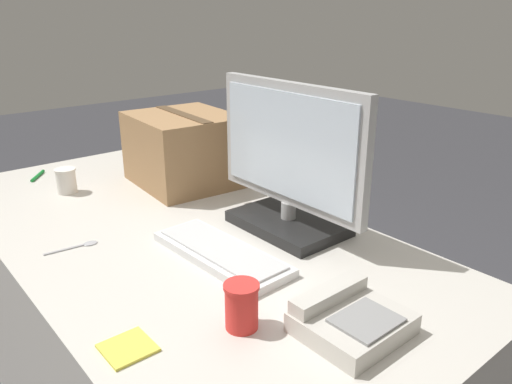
# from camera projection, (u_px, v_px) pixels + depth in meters

# --- Properties ---
(office_desk) EXTENTS (1.80, 0.90, 0.72)m
(office_desk) POSITION_uv_depth(u_px,v_px,m) (179.00, 329.00, 1.62)
(office_desk) COLOR beige
(office_desk) RESTS_ON ground_plane
(monitor) EXTENTS (0.55, 0.22, 0.43)m
(monitor) POSITION_uv_depth(u_px,v_px,m) (289.00, 168.00, 1.42)
(monitor) COLOR black
(monitor) RESTS_ON office_desk
(keyboard) EXTENTS (0.43, 0.17, 0.03)m
(keyboard) POSITION_uv_depth(u_px,v_px,m) (220.00, 253.00, 1.31)
(keyboard) COLOR silver
(keyboard) RESTS_ON office_desk
(desk_phone) EXTENTS (0.18, 0.21, 0.07)m
(desk_phone) POSITION_uv_depth(u_px,v_px,m) (350.00, 319.00, 1.01)
(desk_phone) COLOR beige
(desk_phone) RESTS_ON office_desk
(paper_cup_left) EXTENTS (0.07, 0.07, 0.09)m
(paper_cup_left) POSITION_uv_depth(u_px,v_px,m) (66.00, 181.00, 1.76)
(paper_cup_left) COLOR white
(paper_cup_left) RESTS_ON office_desk
(paper_cup_right) EXTENTS (0.07, 0.07, 0.10)m
(paper_cup_right) POSITION_uv_depth(u_px,v_px,m) (242.00, 306.00, 1.01)
(paper_cup_right) COLOR red
(paper_cup_right) RESTS_ON office_desk
(spoon) EXTENTS (0.03, 0.15, 0.00)m
(spoon) POSITION_uv_depth(u_px,v_px,m) (81.00, 245.00, 1.38)
(spoon) COLOR #B2B2B7
(spoon) RESTS_ON office_desk
(cardboard_box) EXTENTS (0.40, 0.37, 0.26)m
(cardboard_box) POSITION_uv_depth(u_px,v_px,m) (184.00, 149.00, 1.84)
(cardboard_box) COLOR #9E754C
(cardboard_box) RESTS_ON office_desk
(pen_marker) EXTENTS (0.10, 0.08, 0.01)m
(pen_marker) POSITION_uv_depth(u_px,v_px,m) (38.00, 176.00, 1.93)
(pen_marker) COLOR #198C33
(pen_marker) RESTS_ON office_desk
(sticky_note_pad) EXTENTS (0.09, 0.09, 0.01)m
(sticky_note_pad) POSITION_uv_depth(u_px,v_px,m) (128.00, 348.00, 0.96)
(sticky_note_pad) COLOR #E5DB4C
(sticky_note_pad) RESTS_ON office_desk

